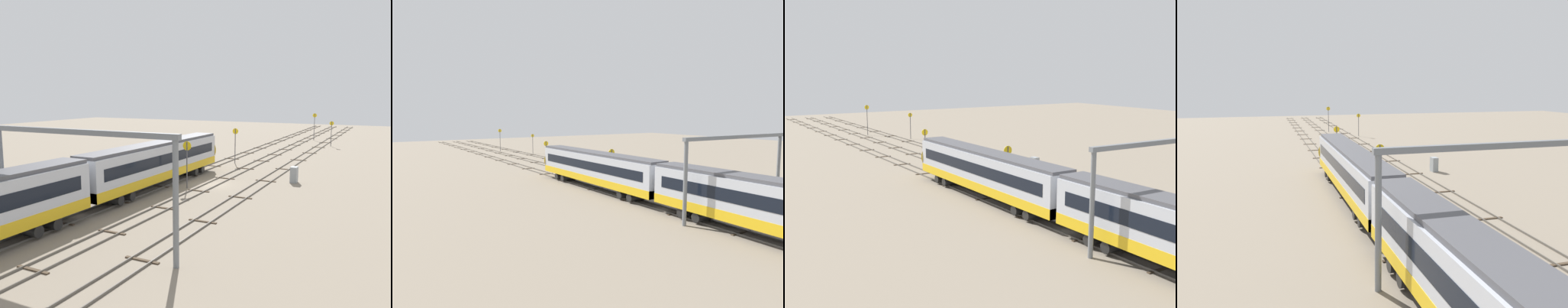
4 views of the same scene
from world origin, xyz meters
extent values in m
plane|color=gray|center=(0.00, 0.00, 0.00)|extent=(205.45, 205.45, 0.00)
cube|color=#59544C|center=(0.00, -5.58, 0.08)|extent=(189.45, 0.07, 0.16)
cube|color=#59544C|center=(0.00, -4.15, 0.08)|extent=(189.45, 0.07, 0.16)
cube|color=#473828|center=(-12.92, -4.87, 0.04)|extent=(0.24, 2.40, 0.08)
cube|color=#473828|center=(-4.31, -4.87, 0.04)|extent=(0.24, 2.40, 0.08)
cube|color=#473828|center=(4.31, -4.87, 0.04)|extent=(0.24, 2.40, 0.08)
cube|color=#473828|center=(12.92, -4.87, 0.04)|extent=(0.24, 2.40, 0.08)
cube|color=#473828|center=(21.53, -4.87, 0.04)|extent=(0.24, 2.40, 0.08)
cube|color=#473828|center=(30.14, -4.87, 0.04)|extent=(0.24, 2.40, 0.08)
cube|color=#473828|center=(38.75, -4.87, 0.04)|extent=(0.24, 2.40, 0.08)
cube|color=#473828|center=(47.36, -4.87, 0.04)|extent=(0.24, 2.40, 0.08)
cube|color=#473828|center=(55.97, -4.87, 0.04)|extent=(0.24, 2.40, 0.08)
cube|color=#473828|center=(64.59, -4.87, 0.04)|extent=(0.24, 2.40, 0.08)
cube|color=#473828|center=(73.20, -4.87, 0.04)|extent=(0.24, 2.40, 0.08)
cube|color=#473828|center=(81.81, -4.87, 0.04)|extent=(0.24, 2.40, 0.08)
cube|color=#473828|center=(90.42, -4.87, 0.04)|extent=(0.24, 2.40, 0.08)
cube|color=#59544C|center=(0.00, -0.72, 0.08)|extent=(189.45, 0.07, 0.16)
cube|color=#59544C|center=(0.00, 0.72, 0.08)|extent=(189.45, 0.07, 0.16)
cube|color=#473828|center=(-18.22, 0.00, 0.04)|extent=(0.24, 2.40, 0.08)
cube|color=#473828|center=(-10.93, 0.00, 0.04)|extent=(0.24, 2.40, 0.08)
cube|color=#473828|center=(-3.64, 0.00, 0.04)|extent=(0.24, 2.40, 0.08)
cube|color=#473828|center=(3.64, 0.00, 0.04)|extent=(0.24, 2.40, 0.08)
cube|color=#473828|center=(10.93, 0.00, 0.04)|extent=(0.24, 2.40, 0.08)
cube|color=#473828|center=(18.22, 0.00, 0.04)|extent=(0.24, 2.40, 0.08)
cube|color=#473828|center=(25.50, 0.00, 0.04)|extent=(0.24, 2.40, 0.08)
cube|color=#473828|center=(32.79, 0.00, 0.04)|extent=(0.24, 2.40, 0.08)
cube|color=#473828|center=(40.08, 0.00, 0.04)|extent=(0.24, 2.40, 0.08)
cube|color=#473828|center=(47.36, 0.00, 0.04)|extent=(0.24, 2.40, 0.08)
cube|color=#473828|center=(54.65, 0.00, 0.04)|extent=(0.24, 2.40, 0.08)
cube|color=#473828|center=(61.94, 0.00, 0.04)|extent=(0.24, 2.40, 0.08)
cube|color=#473828|center=(69.22, 0.00, 0.04)|extent=(0.24, 2.40, 0.08)
cube|color=#473828|center=(76.51, 0.00, 0.04)|extent=(0.24, 2.40, 0.08)
cube|color=#473828|center=(83.80, 0.00, 0.04)|extent=(0.24, 2.40, 0.08)
cube|color=#473828|center=(91.08, 0.00, 0.04)|extent=(0.24, 2.40, 0.08)
cube|color=#59544C|center=(0.00, 4.15, 0.08)|extent=(189.45, 0.07, 0.16)
cube|color=#59544C|center=(0.00, 5.58, 0.08)|extent=(189.45, 0.07, 0.16)
cube|color=#473828|center=(-25.50, 4.87, 0.04)|extent=(0.24, 2.40, 0.08)
cube|color=#473828|center=(-18.22, 4.87, 0.04)|extent=(0.24, 2.40, 0.08)
cube|color=#473828|center=(-10.93, 4.87, 0.04)|extent=(0.24, 2.40, 0.08)
cube|color=#473828|center=(-3.64, 4.87, 0.04)|extent=(0.24, 2.40, 0.08)
cube|color=#473828|center=(3.64, 4.87, 0.04)|extent=(0.24, 2.40, 0.08)
cube|color=#473828|center=(10.93, 4.87, 0.04)|extent=(0.24, 2.40, 0.08)
cube|color=#473828|center=(18.22, 4.87, 0.04)|extent=(0.24, 2.40, 0.08)
cube|color=#473828|center=(25.50, 4.87, 0.04)|extent=(0.24, 2.40, 0.08)
cube|color=#473828|center=(32.79, 4.87, 0.04)|extent=(0.24, 2.40, 0.08)
cube|color=#473828|center=(40.08, 4.87, 0.04)|extent=(0.24, 2.40, 0.08)
cube|color=#473828|center=(47.36, 4.87, 0.04)|extent=(0.24, 2.40, 0.08)
cube|color=#473828|center=(54.65, 4.87, 0.04)|extent=(0.24, 2.40, 0.08)
cube|color=#473828|center=(61.94, 4.87, 0.04)|extent=(0.24, 2.40, 0.08)
cube|color=#473828|center=(69.22, 4.87, 0.04)|extent=(0.24, 2.40, 0.08)
cube|color=#473828|center=(76.51, 4.87, 0.04)|extent=(0.24, 2.40, 0.08)
cube|color=#473828|center=(83.80, 4.87, 0.04)|extent=(0.24, 2.40, 0.08)
cube|color=#473828|center=(91.08, 4.87, 0.04)|extent=(0.24, 2.40, 0.08)
cube|color=#B7BCC6|center=(-3.73, 4.87, 2.86)|extent=(24.00, 2.90, 3.60)
cube|color=gold|center=(-3.73, 4.87, 1.51)|extent=(24.00, 2.94, 0.90)
cube|color=#4C4C51|center=(-3.73, 4.87, 4.81)|extent=(24.00, 2.50, 0.30)
cube|color=black|center=(-3.73, 3.41, 3.29)|extent=(22.00, 0.04, 1.10)
cube|color=black|center=(-3.73, 6.33, 3.29)|extent=(22.00, 0.04, 1.10)
cylinder|color=black|center=(-12.31, 4.87, 0.61)|extent=(0.90, 2.70, 0.90)
cylinder|color=black|center=(-10.51, 4.87, 0.61)|extent=(0.90, 2.70, 0.90)
cylinder|color=black|center=(3.05, 4.87, 0.61)|extent=(0.90, 2.70, 0.90)
cylinder|color=black|center=(4.85, 4.87, 0.61)|extent=(0.90, 2.70, 0.90)
cylinder|color=black|center=(-21.75, 4.87, 0.61)|extent=(0.90, 2.70, 0.90)
cylinder|color=black|center=(-19.95, 4.87, 0.61)|extent=(0.90, 2.70, 0.90)
cone|color=gold|center=(9.07, 4.87, 2.68)|extent=(1.60, 3.24, 3.24)
cylinder|color=slate|center=(-21.46, 7.30, 3.76)|extent=(0.36, 0.36, 7.51)
cube|color=slate|center=(-21.46, 0.04, 7.69)|extent=(0.40, 15.10, 0.35)
cylinder|color=#4C4C51|center=(14.67, 2.97, 2.56)|extent=(0.12, 0.12, 5.12)
cylinder|color=yellow|center=(14.71, 2.97, 4.73)|extent=(0.05, 0.86, 0.86)
cube|color=black|center=(14.74, 2.97, 4.73)|extent=(0.02, 0.39, 0.12)
cylinder|color=#4C4C51|center=(51.35, -1.68, 2.95)|extent=(0.12, 0.12, 5.89)
cylinder|color=yellow|center=(51.39, -1.68, 5.49)|extent=(0.05, 0.89, 0.89)
cube|color=black|center=(51.42, -1.68, 5.49)|extent=(0.02, 0.40, 0.12)
cylinder|color=#4C4C51|center=(41.71, -6.71, 2.43)|extent=(0.12, 0.12, 4.85)
cylinder|color=yellow|center=(41.75, -6.71, 4.49)|extent=(0.05, 0.81, 0.81)
cube|color=black|center=(41.78, -6.71, 4.49)|extent=(0.02, 0.36, 0.12)
cylinder|color=#4C4C51|center=(-3.01, 1.72, 2.53)|extent=(0.12, 0.12, 5.06)
cylinder|color=yellow|center=(-2.97, 1.72, 4.62)|extent=(0.05, 0.99, 0.99)
cube|color=black|center=(-2.94, 1.72, 4.62)|extent=(0.02, 0.44, 0.12)
cube|color=gray|center=(5.07, -7.96, 0.92)|extent=(1.07, 0.73, 1.83)
cube|color=#333333|center=(5.62, -7.96, 1.19)|extent=(0.02, 0.51, 0.24)
camera|label=1|loc=(-41.39, -18.38, 10.04)|focal=37.64mm
camera|label=2|loc=(-43.95, 31.98, 9.91)|focal=34.21mm
camera|label=3|loc=(-46.75, 31.65, 13.11)|focal=47.19mm
camera|label=4|loc=(-40.22, 12.79, 11.02)|focal=35.82mm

